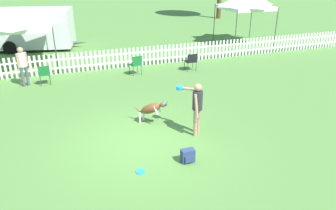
# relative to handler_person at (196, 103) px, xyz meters

# --- Properties ---
(ground_plane) EXTENTS (240.00, 240.00, 0.00)m
(ground_plane) POSITION_rel_handler_person_xyz_m (-1.53, 0.02, -0.96)
(ground_plane) COLOR #4C7A38
(handler_person) EXTENTS (0.58, 1.02, 1.54)m
(handler_person) POSITION_rel_handler_person_xyz_m (0.00, 0.00, 0.00)
(handler_person) COLOR tan
(handler_person) RESTS_ON ground_plane
(leaping_dog) EXTENTS (0.94, 0.97, 0.85)m
(leaping_dog) POSITION_rel_handler_person_xyz_m (-1.00, 1.01, -0.45)
(leaping_dog) COLOR brown
(leaping_dog) RESTS_ON ground_plane
(frisbee_near_handler) EXTENTS (0.21, 0.21, 0.02)m
(frisbee_near_handler) POSITION_rel_handler_person_xyz_m (-0.80, -1.24, -0.95)
(frisbee_near_handler) COLOR #1E8CD8
(frisbee_near_handler) RESTS_ON ground_plane
(frisbee_near_dog) EXTENTS (0.21, 0.21, 0.02)m
(frisbee_near_dog) POSITION_rel_handler_person_xyz_m (-1.97, -1.30, -0.95)
(frisbee_near_dog) COLOR #1E8CD8
(frisbee_near_dog) RESTS_ON ground_plane
(backpack_on_grass) EXTENTS (0.33, 0.23, 0.34)m
(backpack_on_grass) POSITION_rel_handler_person_xyz_m (-0.75, -1.28, -0.79)
(backpack_on_grass) COLOR navy
(backpack_on_grass) RESTS_ON ground_plane
(picket_fence) EXTENTS (27.02, 0.04, 0.90)m
(picket_fence) POSITION_rel_handler_person_xyz_m (-1.53, 7.00, -0.50)
(picket_fence) COLOR white
(picket_fence) RESTS_ON ground_plane
(folding_chair_blue_left) EXTENTS (0.45, 0.47, 0.81)m
(folding_chair_blue_left) POSITION_rel_handler_person_xyz_m (-4.01, 5.74, -0.47)
(folding_chair_blue_left) COLOR #333338
(folding_chair_blue_left) RESTS_ON ground_plane
(folding_chair_center) EXTENTS (0.47, 0.49, 0.80)m
(folding_chair_center) POSITION_rel_handler_person_xyz_m (2.23, 5.54, -0.48)
(folding_chair_center) COLOR #333338
(folding_chair_center) RESTS_ON ground_plane
(folding_chair_green_right) EXTENTS (0.55, 0.56, 0.87)m
(folding_chair_green_right) POSITION_rel_handler_person_xyz_m (-0.26, 5.75, -0.44)
(folding_chair_green_right) COLOR #333338
(folding_chair_green_right) RESTS_ON ground_plane
(canopy_tent_main) EXTENTS (2.65, 2.65, 3.06)m
(canopy_tent_main) POSITION_rel_handler_person_xyz_m (7.28, 9.48, 1.57)
(canopy_tent_main) COLOR #333338
(canopy_tent_main) RESTS_ON ground_plane
(canopy_tent_secondary) EXTENTS (3.18, 3.18, 2.70)m
(canopy_tent_secondary) POSITION_rel_handler_person_xyz_m (-5.03, 8.75, 1.29)
(canopy_tent_secondary) COLOR #333338
(canopy_tent_secondary) RESTS_ON ground_plane
(spectator_standing) EXTENTS (0.38, 0.27, 1.56)m
(spectator_standing) POSITION_rel_handler_person_xyz_m (-4.74, 5.87, -0.02)
(spectator_standing) COLOR #474C5B
(spectator_standing) RESTS_ON ground_plane
(equipment_trailer) EXTENTS (5.97, 3.28, 2.17)m
(equipment_trailer) POSITION_rel_handler_person_xyz_m (-4.89, 12.41, 0.20)
(equipment_trailer) COLOR silver
(equipment_trailer) RESTS_ON ground_plane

